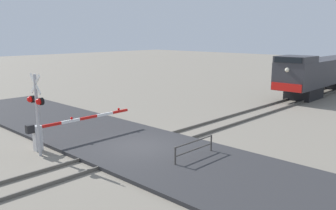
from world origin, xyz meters
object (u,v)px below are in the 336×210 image
(crossing_signal, at_px, (36,106))
(guard_railing, at_px, (194,148))
(locomotive, at_px, (323,72))
(crossing_gate, at_px, (53,130))

(crossing_signal, bearing_deg, guard_railing, 38.10)
(locomotive, relative_size, crossing_gate, 2.56)
(crossing_gate, height_order, guard_railing, crossing_gate)
(locomotive, distance_m, crossing_signal, 27.46)
(crossing_signal, xyz_separation_m, guard_railing, (5.70, 4.47, -1.77))
(locomotive, relative_size, crossing_signal, 4.10)
(locomotive, distance_m, guard_railing, 23.08)
(crossing_gate, bearing_deg, guard_railing, 27.53)
(crossing_signal, height_order, crossing_gate, crossing_signal)
(crossing_gate, bearing_deg, crossing_signal, -56.03)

